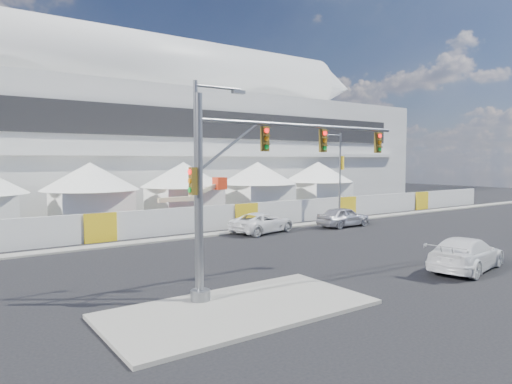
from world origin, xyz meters
TOP-DOWN VIEW (x-y plane):
  - ground at (0.00, 0.00)m, footprint 160.00×160.00m
  - median_island at (-6.00, -3.00)m, footprint 10.00×5.00m
  - far_curb at (20.00, 12.50)m, footprint 80.00×1.20m
  - stadium at (8.71, 41.50)m, footprint 80.00×24.80m
  - tent_row at (0.50, 24.00)m, footprint 53.40×8.40m
  - hoarding_fence at (6.00, 14.50)m, footprint 70.00×0.25m
  - scaffold_tower at (46.00, 36.00)m, footprint 4.40×4.40m
  - sedan_silver at (12.91, 10.00)m, footprint 2.08×4.98m
  - pickup_curb at (5.49, 11.37)m, footprint 3.82×6.09m
  - pickup_near at (6.88, -4.36)m, footprint 3.48×6.16m
  - lot_car_a at (22.49, 18.07)m, footprint 2.64×4.99m
  - lot_car_b at (26.18, 17.16)m, footprint 2.39×4.06m
  - traffic_mast at (-4.50, -1.45)m, footprint 11.41×0.78m
  - streetlight_median at (-6.38, -0.80)m, footprint 2.37×0.24m
  - streetlight_curb at (14.82, 12.50)m, footprint 2.38×0.53m
  - boom_lift at (1.69, 18.95)m, footprint 7.95×1.97m

SIDE VIEW (x-z plane):
  - ground at x=0.00m, z-range 0.00..0.00m
  - far_curb at x=20.00m, z-range 0.00..0.12m
  - median_island at x=-6.00m, z-range 0.00..0.15m
  - lot_car_b at x=26.18m, z-range 0.00..1.30m
  - lot_car_a at x=22.49m, z-range 0.00..1.56m
  - pickup_curb at x=5.49m, z-range 0.00..1.57m
  - sedan_silver at x=12.91m, z-range 0.00..1.68m
  - pickup_near at x=6.88m, z-range 0.00..1.68m
  - hoarding_fence at x=6.00m, z-range 0.00..2.00m
  - boom_lift at x=1.69m, z-range -0.93..3.10m
  - tent_row at x=0.50m, z-range 0.45..5.85m
  - traffic_mast at x=-4.50m, z-range 0.63..8.61m
  - streetlight_curb at x=14.82m, z-range 0.65..8.67m
  - streetlight_median at x=-6.38m, z-range 0.79..9.36m
  - scaffold_tower at x=46.00m, z-range 0.00..12.00m
  - stadium at x=8.71m, z-range -1.54..20.44m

